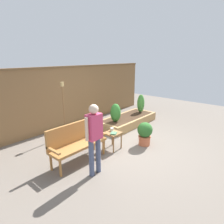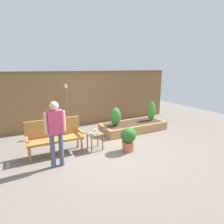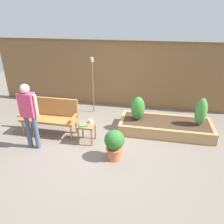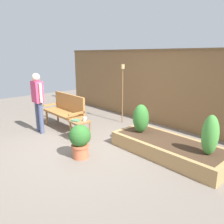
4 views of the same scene
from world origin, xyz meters
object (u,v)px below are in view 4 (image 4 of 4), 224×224
(cup_on_table, at_px, (85,119))
(person_by_bench, at_px, (38,98))
(shrub_near_bench, at_px, (141,118))
(book_on_table, at_px, (76,120))
(potted_boxwood, at_px, (80,140))
(tiki_torch, at_px, (123,84))
(garden_bench, at_px, (66,109))
(side_table, at_px, (80,124))
(shrub_far_corner, at_px, (210,135))

(cup_on_table, distance_m, person_by_bench, 1.42)
(shrub_near_bench, bearing_deg, book_on_table, -141.76)
(potted_boxwood, bearing_deg, tiki_torch, 116.07)
(tiki_torch, xyz_separation_m, person_by_bench, (-0.83, -2.23, -0.25))
(potted_boxwood, xyz_separation_m, tiki_torch, (-1.11, 2.27, 0.81))
(garden_bench, relative_size, shrub_near_bench, 2.25)
(garden_bench, relative_size, person_by_bench, 0.92)
(side_table, relative_size, book_on_table, 2.56)
(garden_bench, bearing_deg, shrub_far_corner, 9.22)
(shrub_near_bench, height_order, shrub_far_corner, shrub_far_corner)
(tiki_torch, bearing_deg, book_on_table, -81.58)
(potted_boxwood, height_order, shrub_near_bench, shrub_near_bench)
(tiki_torch, height_order, person_by_bench, tiki_torch)
(potted_boxwood, relative_size, shrub_near_bench, 1.06)
(shrub_far_corner, xyz_separation_m, person_by_bench, (-3.87, -1.36, 0.27))
(potted_boxwood, bearing_deg, side_table, 146.01)
(side_table, xyz_separation_m, potted_boxwood, (0.79, -0.53, -0.02))
(cup_on_table, height_order, book_on_table, cup_on_table)
(shrub_near_bench, distance_m, tiki_torch, 1.80)
(garden_bench, bearing_deg, side_table, -13.69)
(shrub_near_bench, bearing_deg, garden_bench, -164.47)
(book_on_table, height_order, potted_boxwood, potted_boxwood)
(tiki_torch, bearing_deg, potted_boxwood, -63.93)
(cup_on_table, distance_m, shrub_far_corner, 2.75)
(side_table, distance_m, shrub_near_bench, 1.46)
(side_table, height_order, cup_on_table, cup_on_table)
(shrub_near_bench, height_order, tiki_torch, tiki_torch)
(shrub_near_bench, height_order, person_by_bench, person_by_bench)
(cup_on_table, bearing_deg, tiki_torch, 103.76)
(shrub_near_bench, bearing_deg, side_table, -142.81)
(side_table, xyz_separation_m, shrub_far_corner, (2.72, 0.87, 0.27))
(garden_bench, distance_m, person_by_bench, 0.85)
(potted_boxwood, xyz_separation_m, shrub_far_corner, (1.93, 1.40, 0.28))
(shrub_far_corner, bearing_deg, person_by_bench, -160.67)
(cup_on_table, relative_size, person_by_bench, 0.08)
(book_on_table, relative_size, shrub_near_bench, 0.29)
(potted_boxwood, bearing_deg, cup_on_table, 138.39)
(side_table, distance_m, cup_on_table, 0.18)
(side_table, height_order, shrub_near_bench, shrub_near_bench)
(book_on_table, bearing_deg, person_by_bench, 175.62)
(potted_boxwood, distance_m, person_by_bench, 2.02)
(side_table, relative_size, person_by_bench, 0.31)
(shrub_far_corner, xyz_separation_m, tiki_torch, (-3.04, 0.87, 0.52))
(cup_on_table, xyz_separation_m, book_on_table, (-0.13, -0.18, -0.03))
(garden_bench, height_order, potted_boxwood, garden_bench)
(potted_boxwood, distance_m, shrub_far_corner, 2.40)
(garden_bench, xyz_separation_m, shrub_near_bench, (2.21, 0.61, 0.08))
(side_table, relative_size, tiki_torch, 0.28)
(book_on_table, distance_m, potted_boxwood, 0.96)
(cup_on_table, bearing_deg, person_by_bench, -154.48)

